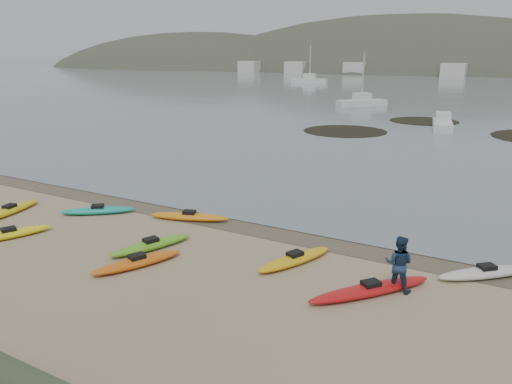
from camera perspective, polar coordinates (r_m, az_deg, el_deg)
The scene contains 6 objects.
ground at distance 22.28m, azimuth 0.00°, elevation -3.71°, with size 600.00×600.00×0.00m, color tan.
wet_sand at distance 22.04m, azimuth -0.39°, elevation -3.93°, with size 60.00×60.00×0.00m, color brown.
kayaks at distance 20.06m, azimuth -8.25°, elevation -5.63°, with size 22.70×8.94×0.34m.
person_east at distance 16.64m, azimuth 16.00°, elevation -7.89°, with size 0.90×0.70×1.86m, color navy.
kelp_mats at distance 51.95m, azimuth 21.64°, elevation 6.47°, with size 26.20×18.81×0.04m.
moored_boats at distance 100.81m, azimuth 25.85°, elevation 10.32°, with size 92.62×93.29×1.22m.
Camera 1 is at (10.42, -18.24, 7.43)m, focal length 35.00 mm.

